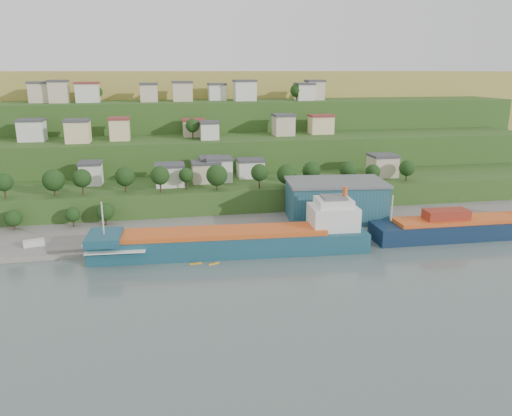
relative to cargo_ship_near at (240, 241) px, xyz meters
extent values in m
plane|color=#4B5B55|center=(-1.76, -9.87, -3.11)|extent=(500.00, 500.00, 0.00)
cube|color=slate|center=(18.24, 18.13, -3.11)|extent=(220.00, 26.00, 4.00)
cube|color=slate|center=(-56.76, 12.13, -3.11)|extent=(40.00, 18.00, 2.40)
cube|color=#284719|center=(-1.76, 46.13, -3.11)|extent=(260.00, 32.00, 20.00)
cube|color=#284719|center=(-1.76, 76.13, -3.11)|extent=(280.00, 32.00, 44.00)
cube|color=#284719|center=(-1.76, 106.13, -3.11)|extent=(300.00, 32.00, 70.00)
cube|color=#9E943C|center=(-1.76, 180.13, -3.11)|extent=(360.00, 120.00, 96.00)
cube|color=silver|center=(-44.65, 50.38, 10.47)|extent=(7.17, 8.25, 7.15)
cube|color=#3F3F44|center=(-44.65, 50.38, 14.49)|extent=(7.77, 8.85, 0.90)
cube|color=silver|center=(-17.68, 42.79, 10.33)|extent=(9.57, 8.41, 6.86)
cube|color=#3F3F44|center=(-17.68, 42.79, 14.21)|extent=(10.17, 9.01, 0.90)
cube|color=beige|center=(-4.81, 46.34, 10.23)|extent=(9.78, 8.08, 6.68)
cube|color=#3F3F44|center=(-4.81, 46.34, 14.02)|extent=(10.38, 8.68, 0.90)
cube|color=silver|center=(-2.77, 49.99, 10.73)|extent=(7.30, 8.23, 7.68)
cube|color=#3F3F44|center=(-2.77, 49.99, 15.02)|extent=(7.90, 8.83, 0.90)
cube|color=silver|center=(-0.13, 47.44, 10.79)|extent=(8.99, 8.91, 7.80)
cube|color=#3F3F44|center=(-0.13, 47.44, 15.14)|extent=(9.59, 9.51, 0.90)
cube|color=silver|center=(12.30, 51.85, 9.92)|extent=(9.46, 7.95, 6.05)
cube|color=#3F3F44|center=(12.30, 51.85, 13.40)|extent=(10.06, 8.55, 0.90)
cube|color=beige|center=(61.59, 43.99, 10.61)|extent=(9.30, 8.93, 7.42)
cube|color=#3F3F44|center=(61.59, 43.99, 14.77)|extent=(9.90, 9.53, 0.90)
cube|color=silver|center=(-69.20, 79.21, 22.72)|extent=(9.51, 8.44, 7.66)
cube|color=#3F3F44|center=(-69.20, 79.21, 27.00)|extent=(10.11, 9.04, 0.90)
cube|color=beige|center=(-50.95, 71.39, 22.86)|extent=(8.71, 8.70, 7.93)
cube|color=#3F3F44|center=(-50.95, 71.39, 27.27)|extent=(9.31, 9.30, 0.90)
cube|color=beige|center=(-35.76, 75.22, 22.92)|extent=(7.43, 8.10, 8.06)
cube|color=maroon|center=(-35.76, 75.22, 27.40)|extent=(8.03, 8.70, 0.90)
cube|color=beige|center=(-6.32, 82.06, 22.06)|extent=(8.75, 8.75, 6.34)
cube|color=maroon|center=(-6.32, 82.06, 25.68)|extent=(9.35, 9.35, 0.90)
cube|color=silver|center=(-0.90, 71.13, 22.05)|extent=(7.13, 8.05, 6.31)
cube|color=#3F3F44|center=(-0.90, 71.13, 25.65)|extent=(7.73, 8.65, 0.90)
cube|color=beige|center=(31.25, 77.80, 22.90)|extent=(8.20, 8.92, 8.02)
cube|color=#3F3F44|center=(31.25, 77.80, 27.36)|extent=(8.80, 9.52, 0.90)
cube|color=beige|center=(48.52, 79.75, 22.55)|extent=(9.80, 7.24, 7.32)
cube|color=maroon|center=(48.52, 79.75, 26.67)|extent=(10.40, 7.84, 0.90)
cube|color=beige|center=(-70.40, 107.57, 35.94)|extent=(8.91, 8.73, 8.10)
cube|color=#3F3F44|center=(-70.40, 107.57, 40.44)|extent=(9.51, 9.33, 0.90)
cube|color=beige|center=(-62.28, 104.03, 36.29)|extent=(7.73, 7.15, 8.78)
cube|color=#3F3F44|center=(-62.28, 104.03, 41.13)|extent=(8.33, 7.75, 0.90)
cube|color=silver|center=(-50.56, 105.26, 35.83)|extent=(9.55, 8.02, 7.87)
cube|color=maroon|center=(-50.56, 105.26, 40.22)|extent=(10.15, 8.62, 0.90)
cube|color=beige|center=(-24.17, 104.63, 35.58)|extent=(7.54, 8.46, 7.37)
cube|color=#3F3F44|center=(-24.17, 104.63, 39.72)|extent=(8.14, 9.06, 0.90)
cube|color=beige|center=(-9.28, 105.54, 35.92)|extent=(8.75, 7.49, 8.06)
cube|color=#3F3F44|center=(-9.28, 105.54, 40.40)|extent=(9.35, 8.09, 0.90)
cube|color=silver|center=(7.07, 110.25, 35.37)|extent=(7.87, 7.72, 6.95)
cube|color=#3F3F44|center=(7.07, 110.25, 39.29)|extent=(8.47, 8.32, 0.90)
cube|color=silver|center=(19.31, 104.61, 36.16)|extent=(9.68, 8.68, 8.54)
cube|color=#3F3F44|center=(19.31, 104.61, 40.89)|extent=(10.28, 9.28, 0.90)
cube|color=silver|center=(47.18, 101.92, 35.44)|extent=(7.81, 8.56, 7.10)
cube|color=#3F3F44|center=(47.18, 101.92, 39.45)|extent=(8.41, 9.16, 0.90)
cube|color=beige|center=(52.64, 103.42, 36.10)|extent=(8.01, 7.24, 8.41)
cube|color=#3F3F44|center=(52.64, 103.42, 40.75)|extent=(8.61, 7.84, 0.90)
cylinder|color=#382619|center=(-68.74, 34.42, 8.72)|extent=(0.50, 0.50, 3.65)
sphere|color=black|center=(-68.74, 34.42, 12.09)|extent=(5.59, 5.59, 5.59)
cylinder|color=#382619|center=(-54.19, 35.08, 8.49)|extent=(0.50, 0.50, 3.19)
sphere|color=black|center=(-54.19, 35.08, 12.00)|extent=(6.96, 6.96, 6.96)
cylinder|color=#382619|center=(-45.47, 34.57, 8.84)|extent=(0.50, 0.50, 3.89)
sphere|color=black|center=(-45.47, 34.57, 12.41)|extent=(5.91, 5.91, 5.91)
cylinder|color=#382619|center=(-32.25, 35.89, 8.65)|extent=(0.50, 0.50, 3.52)
sphere|color=black|center=(-32.25, 35.89, 12.17)|extent=(6.38, 6.38, 6.38)
cylinder|color=#382619|center=(-20.96, 33.27, 8.90)|extent=(0.50, 0.50, 4.02)
sphere|color=black|center=(-20.96, 33.27, 12.61)|extent=(6.16, 6.16, 6.16)
cylinder|color=#382619|center=(-12.39, 35.78, 8.72)|extent=(0.50, 0.50, 3.64)
sphere|color=black|center=(-12.39, 35.78, 11.88)|extent=(4.86, 4.86, 4.86)
cylinder|color=#382619|center=(-2.42, 33.25, 8.44)|extent=(0.50, 0.50, 3.09)
sphere|color=black|center=(-2.42, 33.25, 11.94)|extent=(7.12, 7.12, 7.12)
cylinder|color=#382619|center=(11.94, 32.88, 8.84)|extent=(0.50, 0.50, 3.90)
sphere|color=black|center=(11.94, 32.88, 12.39)|extent=(5.80, 5.80, 5.80)
cylinder|color=#382619|center=(21.37, 32.63, 8.28)|extent=(0.50, 0.50, 2.77)
sphere|color=black|center=(21.37, 32.63, 11.51)|extent=(6.69, 6.69, 6.69)
cylinder|color=#382619|center=(31.10, 35.81, 8.44)|extent=(0.50, 0.50, 3.08)
sphere|color=black|center=(31.10, 35.81, 11.73)|extent=(6.35, 6.35, 6.35)
cylinder|color=#382619|center=(43.49, 32.66, 8.67)|extent=(0.50, 0.50, 3.56)
sphere|color=black|center=(43.49, 32.66, 12.10)|extent=(5.98, 5.98, 5.98)
cylinder|color=#382619|center=(52.84, 33.06, 8.29)|extent=(0.50, 0.50, 2.78)
sphere|color=black|center=(52.84, 33.06, 11.10)|extent=(5.17, 5.17, 5.17)
cylinder|color=#382619|center=(66.31, 34.12, 8.50)|extent=(0.50, 0.50, 3.21)
sphere|color=black|center=(66.31, 34.12, 11.66)|extent=(5.65, 5.65, 5.65)
cylinder|color=#382619|center=(56.99, 111.42, 33.51)|extent=(0.50, 0.50, 3.23)
sphere|color=black|center=(56.99, 111.42, 36.51)|extent=(5.03, 5.03, 5.03)
cylinder|color=#382619|center=(43.20, 100.68, 33.34)|extent=(0.50, 0.50, 2.90)
sphere|color=black|center=(43.20, 100.68, 36.50)|extent=(6.23, 6.23, 6.23)
cylinder|color=#382619|center=(53.85, 105.55, 33.32)|extent=(0.50, 0.50, 2.86)
sphere|color=black|center=(53.85, 105.55, 36.32)|extent=(5.71, 5.71, 5.71)
cylinder|color=#382619|center=(-46.92, 109.75, 33.38)|extent=(0.50, 0.50, 2.98)
sphere|color=black|center=(-46.92, 109.75, 36.14)|extent=(4.61, 4.61, 4.61)
cylinder|color=#382619|center=(-7.40, 72.35, 20.86)|extent=(0.50, 0.50, 3.93)
sphere|color=black|center=(-7.40, 72.35, 24.33)|extent=(5.48, 5.48, 5.48)
cube|color=#15404E|center=(-2.50, 0.00, -1.49)|extent=(76.22, 16.29, 7.57)
cube|color=#D0521B|center=(-4.66, 0.00, 2.95)|extent=(56.67, 13.00, 1.30)
cube|color=#15404E|center=(-36.00, 0.00, 3.38)|extent=(9.33, 12.37, 2.16)
cube|color=silver|center=(26.68, 0.00, 5.54)|extent=(13.58, 11.55, 6.48)
cube|color=silver|center=(26.68, 0.00, 9.86)|extent=(10.22, 9.20, 2.16)
cube|color=#595B5E|center=(26.68, 0.00, 11.27)|extent=(6.85, 6.85, 0.65)
cylinder|color=#D0521B|center=(29.92, 0.00, 12.56)|extent=(1.37, 1.37, 3.24)
cylinder|color=silver|center=(-36.00, 0.00, 8.78)|extent=(0.41, 0.41, 8.65)
cube|color=silver|center=(-32.76, 0.00, 1.00)|extent=(15.82, 13.08, 0.27)
cube|color=#0C1E38|center=(72.79, -0.23, -1.69)|extent=(65.78, 12.37, 7.21)
cube|color=#D0521B|center=(70.60, -0.23, 2.47)|extent=(48.26, 10.02, 1.09)
cylinder|color=silver|center=(44.38, -0.23, 7.27)|extent=(0.36, 0.36, 7.65)
cube|color=maroon|center=(61.86, -0.23, 4.43)|extent=(13.23, 5.75, 2.84)
cube|color=#1C5056|center=(34.03, 18.61, 4.89)|extent=(31.71, 21.03, 12.00)
cube|color=#595B5E|center=(34.03, 18.61, 11.29)|extent=(32.81, 22.13, 0.80)
cube|color=silver|center=(-55.97, 10.13, -0.64)|extent=(5.81, 3.56, 2.53)
cube|color=silver|center=(-41.02, 7.38, -1.47)|extent=(4.41, 1.85, 0.87)
cube|color=orange|center=(-12.85, -6.59, -2.99)|extent=(3.26, 0.96, 0.24)
sphere|color=#3F3F44|center=(-12.85, -6.59, -2.58)|extent=(0.56, 0.56, 0.56)
cube|color=#F0A31C|center=(-8.20, -7.50, -2.99)|extent=(3.00, 1.56, 0.23)
sphere|color=#3F3F44|center=(-8.20, -7.50, -2.62)|extent=(0.53, 0.53, 0.53)
camera|label=1|loc=(-20.38, -128.77, 45.78)|focal=35.00mm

